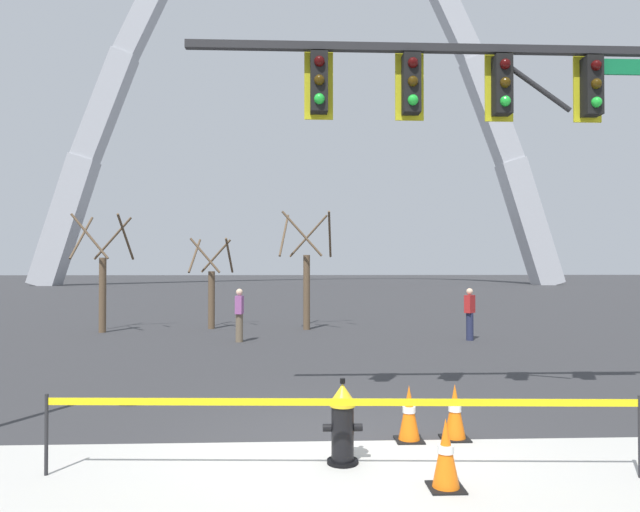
{
  "coord_description": "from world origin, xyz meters",
  "views": [
    {
      "loc": [
        -0.51,
        -7.39,
        2.31
      ],
      "look_at": [
        0.01,
        5.0,
        2.5
      ],
      "focal_mm": 31.84,
      "sensor_mm": 36.0,
      "label": 1
    }
  ],
  "objects_px": {
    "traffic_cone_by_hydrant": "(409,414)",
    "traffic_cone_mid_sidewalk": "(446,454)",
    "traffic_signal_gantry": "(529,128)",
    "fire_hydrant": "(343,423)",
    "traffic_cone_curb_edge": "(455,413)",
    "monument_arch": "(301,89)",
    "pedestrian_walking_left": "(239,315)",
    "pedestrian_standing_center": "(470,314)"
  },
  "relations": [
    {
      "from": "traffic_cone_mid_sidewalk",
      "to": "pedestrian_standing_center",
      "type": "xyz_separation_m",
      "value": [
        3.76,
        11.33,
        0.46
      ]
    },
    {
      "from": "pedestrian_standing_center",
      "to": "traffic_cone_by_hydrant",
      "type": "bearing_deg",
      "value": -111.42
    },
    {
      "from": "monument_arch",
      "to": "pedestrian_standing_center",
      "type": "relative_size",
      "value": 37.69
    },
    {
      "from": "pedestrian_standing_center",
      "to": "pedestrian_walking_left",
      "type": "bearing_deg",
      "value": -179.4
    },
    {
      "from": "traffic_cone_curb_edge",
      "to": "traffic_signal_gantry",
      "type": "xyz_separation_m",
      "value": [
        1.47,
        1.06,
        4.05
      ]
    },
    {
      "from": "fire_hydrant",
      "to": "traffic_signal_gantry",
      "type": "xyz_separation_m",
      "value": [
        3.02,
        1.9,
        3.94
      ]
    },
    {
      "from": "monument_arch",
      "to": "traffic_signal_gantry",
      "type": "bearing_deg",
      "value": -86.87
    },
    {
      "from": "traffic_signal_gantry",
      "to": "pedestrian_standing_center",
      "type": "xyz_separation_m",
      "value": [
        1.74,
        8.64,
        -3.59
      ]
    },
    {
      "from": "fire_hydrant",
      "to": "monument_arch",
      "type": "xyz_separation_m",
      "value": [
        -0.03,
        57.67,
        21.87
      ]
    },
    {
      "from": "traffic_cone_by_hydrant",
      "to": "traffic_signal_gantry",
      "type": "height_order",
      "value": "traffic_signal_gantry"
    },
    {
      "from": "traffic_cone_mid_sidewalk",
      "to": "pedestrian_walking_left",
      "type": "height_order",
      "value": "pedestrian_walking_left"
    },
    {
      "from": "traffic_cone_by_hydrant",
      "to": "traffic_signal_gantry",
      "type": "bearing_deg",
      "value": 27.94
    },
    {
      "from": "traffic_cone_curb_edge",
      "to": "traffic_signal_gantry",
      "type": "bearing_deg",
      "value": 35.92
    },
    {
      "from": "traffic_cone_curb_edge",
      "to": "pedestrian_walking_left",
      "type": "height_order",
      "value": "pedestrian_walking_left"
    },
    {
      "from": "traffic_signal_gantry",
      "to": "monument_arch",
      "type": "bearing_deg",
      "value": 93.13
    },
    {
      "from": "traffic_cone_by_hydrant",
      "to": "monument_arch",
      "type": "bearing_deg",
      "value": 90.97
    },
    {
      "from": "fire_hydrant",
      "to": "traffic_cone_mid_sidewalk",
      "type": "bearing_deg",
      "value": -38.37
    },
    {
      "from": "monument_arch",
      "to": "pedestrian_standing_center",
      "type": "distance_m",
      "value": 52.03
    },
    {
      "from": "traffic_cone_curb_edge",
      "to": "pedestrian_standing_center",
      "type": "relative_size",
      "value": 0.46
    },
    {
      "from": "traffic_cone_mid_sidewalk",
      "to": "pedestrian_standing_center",
      "type": "relative_size",
      "value": 0.46
    },
    {
      "from": "fire_hydrant",
      "to": "pedestrian_walking_left",
      "type": "bearing_deg",
      "value": 102.07
    },
    {
      "from": "traffic_cone_curb_edge",
      "to": "monument_arch",
      "type": "bearing_deg",
      "value": 91.59
    },
    {
      "from": "traffic_cone_mid_sidewalk",
      "to": "fire_hydrant",
      "type": "bearing_deg",
      "value": 141.63
    },
    {
      "from": "traffic_signal_gantry",
      "to": "monument_arch",
      "type": "relative_size",
      "value": 0.13
    },
    {
      "from": "traffic_signal_gantry",
      "to": "pedestrian_standing_center",
      "type": "relative_size",
      "value": 4.92
    },
    {
      "from": "traffic_cone_curb_edge",
      "to": "traffic_cone_by_hydrant",
      "type": "bearing_deg",
      "value": -176.05
    },
    {
      "from": "traffic_signal_gantry",
      "to": "monument_arch",
      "type": "distance_m",
      "value": 58.66
    },
    {
      "from": "traffic_cone_curb_edge",
      "to": "traffic_signal_gantry",
      "type": "distance_m",
      "value": 4.43
    },
    {
      "from": "traffic_cone_mid_sidewalk",
      "to": "traffic_signal_gantry",
      "type": "height_order",
      "value": "traffic_signal_gantry"
    },
    {
      "from": "traffic_cone_mid_sidewalk",
      "to": "traffic_cone_curb_edge",
      "type": "distance_m",
      "value": 1.72
    },
    {
      "from": "traffic_cone_by_hydrant",
      "to": "traffic_cone_curb_edge",
      "type": "bearing_deg",
      "value": 3.95
    },
    {
      "from": "traffic_signal_gantry",
      "to": "pedestrian_standing_center",
      "type": "bearing_deg",
      "value": 78.63
    },
    {
      "from": "traffic_cone_by_hydrant",
      "to": "traffic_cone_mid_sidewalk",
      "type": "bearing_deg",
      "value": -87.77
    },
    {
      "from": "monument_arch",
      "to": "pedestrian_walking_left",
      "type": "distance_m",
      "value": 51.92
    },
    {
      "from": "fire_hydrant",
      "to": "traffic_cone_curb_edge",
      "type": "xyz_separation_m",
      "value": [
        1.55,
        0.84,
        -0.11
      ]
    },
    {
      "from": "traffic_cone_by_hydrant",
      "to": "monument_arch",
      "type": "xyz_separation_m",
      "value": [
        -0.96,
        56.88,
        21.97
      ]
    },
    {
      "from": "fire_hydrant",
      "to": "pedestrian_walking_left",
      "type": "xyz_separation_m",
      "value": [
        -2.24,
        10.47,
        0.35
      ]
    },
    {
      "from": "fire_hydrant",
      "to": "traffic_cone_curb_edge",
      "type": "relative_size",
      "value": 1.36
    },
    {
      "from": "traffic_cone_mid_sidewalk",
      "to": "pedestrian_standing_center",
      "type": "bearing_deg",
      "value": 71.64
    },
    {
      "from": "fire_hydrant",
      "to": "traffic_signal_gantry",
      "type": "bearing_deg",
      "value": 32.2
    },
    {
      "from": "traffic_signal_gantry",
      "to": "traffic_cone_by_hydrant",
      "type": "bearing_deg",
      "value": -152.06
    },
    {
      "from": "monument_arch",
      "to": "traffic_cone_mid_sidewalk",
      "type": "bearing_deg",
      "value": -88.99
    }
  ]
}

